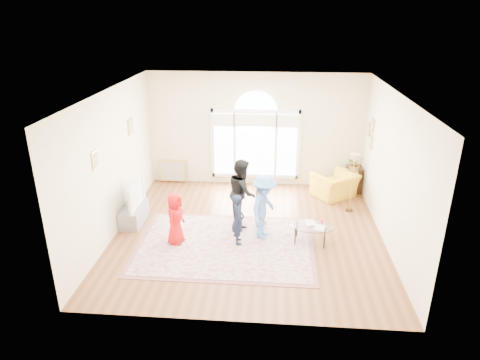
# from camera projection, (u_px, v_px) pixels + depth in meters

# --- Properties ---
(ground) EXTENTS (6.00, 6.00, 0.00)m
(ground) POSITION_uv_depth(u_px,v_px,m) (248.00, 233.00, 9.78)
(ground) COLOR brown
(ground) RESTS_ON ground
(room_shell) EXTENTS (6.00, 6.00, 6.00)m
(room_shell) POSITION_uv_depth(u_px,v_px,m) (256.00, 133.00, 11.81)
(room_shell) COLOR #F5E8BF
(room_shell) RESTS_ON ground
(area_rug) EXTENTS (3.60, 2.60, 0.02)m
(area_rug) POSITION_uv_depth(u_px,v_px,m) (225.00, 245.00, 9.25)
(area_rug) COLOR #C5B39A
(area_rug) RESTS_ON ground
(rug_border) EXTENTS (3.80, 2.80, 0.01)m
(rug_border) POSITION_uv_depth(u_px,v_px,m) (225.00, 245.00, 9.26)
(rug_border) COLOR #885152
(rug_border) RESTS_ON ground
(tv_console) EXTENTS (0.45, 1.00, 0.42)m
(tv_console) POSITION_uv_depth(u_px,v_px,m) (134.00, 214.00, 10.19)
(tv_console) COLOR gray
(tv_console) RESTS_ON ground
(television) EXTENTS (0.17, 1.10, 0.63)m
(television) POSITION_uv_depth(u_px,v_px,m) (132.00, 194.00, 9.99)
(television) COLOR black
(television) RESTS_ON tv_console
(coffee_table) EXTENTS (1.06, 0.76, 0.54)m
(coffee_table) POSITION_uv_depth(u_px,v_px,m) (311.00, 226.00, 9.22)
(coffee_table) COLOR silver
(coffee_table) RESTS_ON ground
(armchair) EXTENTS (1.38, 1.35, 0.68)m
(armchair) POSITION_uv_depth(u_px,v_px,m) (335.00, 185.00, 11.51)
(armchair) COLOR yellow
(armchair) RESTS_ON ground
(side_cabinet) EXTENTS (0.40, 0.50, 0.70)m
(side_cabinet) POSITION_uv_depth(u_px,v_px,m) (354.00, 179.00, 11.91)
(side_cabinet) COLOR black
(side_cabinet) RESTS_ON ground
(floor_lamp) EXTENTS (0.28, 0.28, 1.51)m
(floor_lamp) POSITION_uv_depth(u_px,v_px,m) (354.00, 163.00, 10.36)
(floor_lamp) COLOR black
(floor_lamp) RESTS_ON ground
(plant_pedestal) EXTENTS (0.20, 0.20, 0.70)m
(plant_pedestal) POSITION_uv_depth(u_px,v_px,m) (353.00, 184.00, 11.58)
(plant_pedestal) COLOR white
(plant_pedestal) RESTS_ON ground
(potted_plant) EXTENTS (0.51, 0.48, 0.46)m
(potted_plant) POSITION_uv_depth(u_px,v_px,m) (355.00, 164.00, 11.36)
(potted_plant) COLOR #33722D
(potted_plant) RESTS_ON plant_pedestal
(leaning_picture) EXTENTS (0.80, 0.14, 0.62)m
(leaning_picture) POSITION_uv_depth(u_px,v_px,m) (174.00, 182.00, 12.64)
(leaning_picture) COLOR tan
(leaning_picture) RESTS_ON ground
(child_red) EXTENTS (0.48, 0.63, 1.15)m
(child_red) POSITION_uv_depth(u_px,v_px,m) (175.00, 218.00, 9.14)
(child_red) COLOR red
(child_red) RESTS_ON area_rug
(child_navy) EXTENTS (0.34, 0.45, 1.13)m
(child_navy) POSITION_uv_depth(u_px,v_px,m) (238.00, 219.00, 9.13)
(child_navy) COLOR #141D33
(child_navy) RESTS_ON area_rug
(child_black) EXTENTS (0.72, 0.86, 1.59)m
(child_black) POSITION_uv_depth(u_px,v_px,m) (242.00, 192.00, 9.90)
(child_black) COLOR black
(child_black) RESTS_ON area_rug
(child_pink) EXTENTS (0.40, 0.71, 1.15)m
(child_pink) POSITION_uv_depth(u_px,v_px,m) (260.00, 202.00, 9.89)
(child_pink) COLOR #C8878B
(child_pink) RESTS_ON area_rug
(child_blue) EXTENTS (0.84, 1.08, 1.47)m
(child_blue) POSITION_uv_depth(u_px,v_px,m) (264.00, 207.00, 9.30)
(child_blue) COLOR #5183D3
(child_blue) RESTS_ON area_rug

